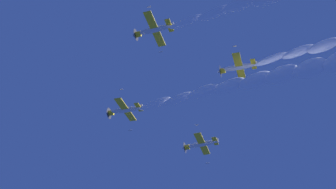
{
  "coord_description": "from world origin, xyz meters",
  "views": [
    {
      "loc": [
        5.87,
        -49.52,
        2.14
      ],
      "look_at": [
        14.69,
        -10.48,
        79.68
      ],
      "focal_mm": 44.19,
      "sensor_mm": 36.0,
      "label": 1
    }
  ],
  "objects_px": {
    "airplane_left_wingman": "(153,30)",
    "airplane_right_wingman": "(200,144)",
    "airplane_slot_tail": "(237,68)",
    "airplane_lead": "(124,110)"
  },
  "relations": [
    {
      "from": "airplane_right_wingman",
      "to": "airplane_slot_tail",
      "type": "distance_m",
      "value": 19.5
    },
    {
      "from": "airplane_left_wingman",
      "to": "airplane_slot_tail",
      "type": "xyz_separation_m",
      "value": [
        19.19,
        4.83,
        2.02
      ]
    },
    {
      "from": "airplane_right_wingman",
      "to": "airplane_left_wingman",
      "type": "bearing_deg",
      "value": -123.73
    },
    {
      "from": "airplane_right_wingman",
      "to": "airplane_lead",
      "type": "bearing_deg",
      "value": -165.2
    },
    {
      "from": "airplane_left_wingman",
      "to": "airplane_slot_tail",
      "type": "relative_size",
      "value": 1.01
    },
    {
      "from": "airplane_slot_tail",
      "to": "airplane_left_wingman",
      "type": "bearing_deg",
      "value": -165.86
    },
    {
      "from": "airplane_lead",
      "to": "airplane_slot_tail",
      "type": "xyz_separation_m",
      "value": [
        21.61,
        -14.22,
        2.22
      ]
    },
    {
      "from": "airplane_left_wingman",
      "to": "airplane_slot_tail",
      "type": "distance_m",
      "value": 19.9
    },
    {
      "from": "airplane_left_wingman",
      "to": "airplane_right_wingman",
      "type": "distance_m",
      "value": 28.76
    },
    {
      "from": "airplane_lead",
      "to": "airplane_slot_tail",
      "type": "bearing_deg",
      "value": -33.35
    }
  ]
}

